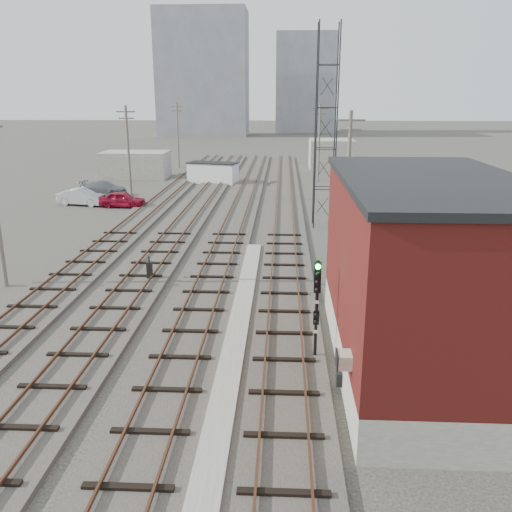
# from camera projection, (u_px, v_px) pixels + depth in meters

# --- Properties ---
(ground) EXTENTS (320.00, 320.00, 0.00)m
(ground) POSITION_uv_depth(u_px,v_px,m) (264.00, 178.00, 66.91)
(ground) COLOR #282621
(ground) RESTS_ON ground
(track_right) EXTENTS (3.20, 90.00, 0.39)m
(track_right) POSITION_uv_depth(u_px,v_px,m) (284.00, 213.00, 46.66)
(track_right) COLOR #332D28
(track_right) RESTS_ON ground
(track_mid_right) EXTENTS (3.20, 90.00, 0.39)m
(track_mid_right) POSITION_uv_depth(u_px,v_px,m) (238.00, 213.00, 46.85)
(track_mid_right) COLOR #332D28
(track_mid_right) RESTS_ON ground
(track_mid_left) EXTENTS (3.20, 90.00, 0.39)m
(track_mid_left) POSITION_uv_depth(u_px,v_px,m) (192.00, 212.00, 47.05)
(track_mid_left) COLOR #332D28
(track_mid_left) RESTS_ON ground
(track_left) EXTENTS (3.20, 90.00, 0.39)m
(track_left) POSITION_uv_depth(u_px,v_px,m) (147.00, 212.00, 47.24)
(track_left) COLOR #332D28
(track_left) RESTS_ON ground
(platform_curb) EXTENTS (0.90, 28.00, 0.26)m
(platform_curb) POSITION_uv_depth(u_px,v_px,m) (237.00, 336.00, 22.82)
(platform_curb) COLOR gray
(platform_curb) RESTS_ON ground
(brick_building) EXTENTS (6.54, 12.20, 7.22)m
(brick_building) POSITION_uv_depth(u_px,v_px,m) (424.00, 276.00, 19.57)
(brick_building) COLOR gray
(brick_building) RESTS_ON ground
(lattice_tower) EXTENTS (1.60, 1.60, 15.00)m
(lattice_tower) POSITION_uv_depth(u_px,v_px,m) (326.00, 128.00, 40.58)
(lattice_tower) COLOR black
(lattice_tower) RESTS_ON ground
(utility_pole_left_b) EXTENTS (1.80, 0.24, 9.00)m
(utility_pole_left_b) POSITION_uv_depth(u_px,v_px,m) (128.00, 151.00, 51.79)
(utility_pole_left_b) COLOR #595147
(utility_pole_left_b) RESTS_ON ground
(utility_pole_left_c) EXTENTS (1.80, 0.24, 9.00)m
(utility_pole_left_c) POSITION_uv_depth(u_px,v_px,m) (178.00, 133.00, 75.72)
(utility_pole_left_c) COLOR #595147
(utility_pole_left_c) RESTS_ON ground
(utility_pole_right_a) EXTENTS (1.80, 0.24, 9.00)m
(utility_pole_right_a) POSITION_uv_depth(u_px,v_px,m) (348.00, 178.00, 34.60)
(utility_pole_right_a) COLOR #595147
(utility_pole_right_a) RESTS_ON ground
(utility_pole_right_b) EXTENTS (1.80, 0.24, 9.00)m
(utility_pole_right_b) POSITION_uv_depth(u_px,v_px,m) (319.00, 141.00, 63.31)
(utility_pole_right_b) COLOR #595147
(utility_pole_right_b) RESTS_ON ground
(apartment_left) EXTENTS (22.00, 14.00, 30.00)m
(apartment_left) POSITION_uv_depth(u_px,v_px,m) (203.00, 74.00, 135.30)
(apartment_left) COLOR gray
(apartment_left) RESTS_ON ground
(apartment_right) EXTENTS (16.00, 12.00, 26.00)m
(apartment_right) POSITION_uv_depth(u_px,v_px,m) (305.00, 83.00, 148.96)
(apartment_right) COLOR gray
(apartment_right) RESTS_ON ground
(shed_left) EXTENTS (8.00, 5.00, 3.20)m
(shed_left) POSITION_uv_depth(u_px,v_px,m) (136.00, 165.00, 67.23)
(shed_left) COLOR gray
(shed_left) RESTS_ON ground
(shed_right) EXTENTS (6.00, 6.00, 4.00)m
(shed_right) POSITION_uv_depth(u_px,v_px,m) (331.00, 154.00, 75.48)
(shed_right) COLOR gray
(shed_right) RESTS_ON ground
(signal_mast) EXTENTS (0.40, 0.41, 4.03)m
(signal_mast) POSITION_uv_depth(u_px,v_px,m) (317.00, 303.00, 20.42)
(signal_mast) COLOR gray
(signal_mast) RESTS_ON ground
(switch_stand) EXTENTS (0.33, 0.33, 1.32)m
(switch_stand) POSITION_uv_depth(u_px,v_px,m) (150.00, 270.00, 29.84)
(switch_stand) COLOR black
(switch_stand) RESTS_ON ground
(site_trailer) EXTENTS (6.23, 3.88, 2.43)m
(site_trailer) POSITION_uv_depth(u_px,v_px,m) (213.00, 173.00, 62.99)
(site_trailer) COLOR white
(site_trailer) RESTS_ON ground
(car_red) EXTENTS (4.33, 2.00, 1.44)m
(car_red) POSITION_uv_depth(u_px,v_px,m) (122.00, 199.00, 49.60)
(car_red) COLOR maroon
(car_red) RESTS_ON ground
(car_silver) EXTENTS (4.87, 2.53, 1.53)m
(car_silver) POSITION_uv_depth(u_px,v_px,m) (82.00, 197.00, 50.51)
(car_silver) COLOR #B1B4B9
(car_silver) RESTS_ON ground
(car_grey) EXTENTS (5.20, 2.84, 1.43)m
(car_grey) POSITION_uv_depth(u_px,v_px,m) (103.00, 188.00, 55.68)
(car_grey) COLOR slate
(car_grey) RESTS_ON ground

